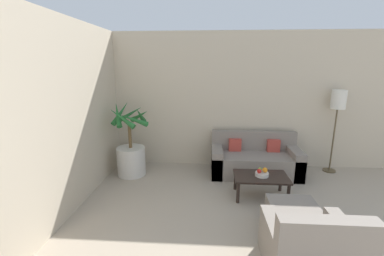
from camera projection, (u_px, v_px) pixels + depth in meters
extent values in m
cube|color=beige|center=(286.00, 102.00, 5.10)|extent=(8.48, 0.06, 2.70)
cylinder|color=beige|center=(131.00, 161.00, 4.91)|extent=(0.53, 0.53, 0.54)
cylinder|color=brown|center=(130.00, 136.00, 4.79)|extent=(0.06, 0.06, 0.46)
cone|color=#23662D|center=(141.00, 116.00, 4.69)|extent=(0.10, 0.50, 0.39)
cone|color=#23662D|center=(140.00, 116.00, 4.88)|extent=(0.48, 0.41, 0.32)
cone|color=#23662D|center=(130.00, 114.00, 4.93)|extent=(0.53, 0.21, 0.36)
cone|color=#23662D|center=(121.00, 113.00, 4.79)|extent=(0.29, 0.47, 0.43)
cone|color=#23662D|center=(118.00, 114.00, 4.62)|extent=(0.29, 0.46, 0.45)
cone|color=#23662D|center=(122.00, 118.00, 4.49)|extent=(0.52, 0.21, 0.38)
cone|color=#23662D|center=(134.00, 120.00, 4.51)|extent=(0.48, 0.41, 0.32)
cube|color=gray|center=(255.00, 164.00, 4.92)|extent=(1.66, 0.77, 0.41)
cube|color=gray|center=(253.00, 140.00, 5.13)|extent=(1.66, 0.16, 0.37)
cube|color=gray|center=(217.00, 160.00, 4.96)|extent=(0.20, 0.77, 0.53)
cube|color=gray|center=(294.00, 162.00, 4.86)|extent=(0.20, 0.77, 0.53)
cube|color=#B23D33|center=(235.00, 145.00, 5.05)|extent=(0.24, 0.12, 0.24)
cube|color=#B23D33|center=(273.00, 146.00, 5.00)|extent=(0.24, 0.12, 0.24)
cylinder|color=brown|center=(329.00, 170.00, 5.12)|extent=(0.24, 0.24, 0.03)
cylinder|color=brown|center=(333.00, 140.00, 4.97)|extent=(0.03, 0.03, 1.23)
cylinder|color=silver|center=(339.00, 99.00, 4.78)|extent=(0.26, 0.26, 0.35)
cylinder|color=black|center=(238.00, 193.00, 3.90)|extent=(0.05, 0.05, 0.33)
cylinder|color=black|center=(288.00, 194.00, 3.85)|extent=(0.05, 0.05, 0.33)
cylinder|color=black|center=(235.00, 180.00, 4.33)|extent=(0.05, 0.05, 0.33)
cylinder|color=black|center=(281.00, 182.00, 4.28)|extent=(0.05, 0.05, 0.33)
cube|color=black|center=(261.00, 177.00, 4.05)|extent=(0.84, 0.53, 0.03)
cylinder|color=beige|center=(262.00, 174.00, 4.03)|extent=(0.21, 0.21, 0.06)
sphere|color=red|center=(259.00, 171.00, 4.00)|extent=(0.07, 0.07, 0.07)
sphere|color=olive|center=(260.00, 169.00, 4.07)|extent=(0.06, 0.06, 0.06)
sphere|color=orange|center=(265.00, 170.00, 4.03)|extent=(0.08, 0.08, 0.08)
cube|color=gray|center=(309.00, 253.00, 2.59)|extent=(0.86, 0.77, 0.41)
cube|color=gray|center=(327.00, 239.00, 2.20)|extent=(0.86, 0.16, 0.38)
cube|color=gray|center=(274.00, 247.00, 2.60)|extent=(0.16, 0.77, 0.51)
cube|color=gray|center=(345.00, 251.00, 2.55)|extent=(0.16, 0.77, 0.51)
cube|color=gray|center=(292.00, 216.00, 3.29)|extent=(0.60, 0.48, 0.35)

